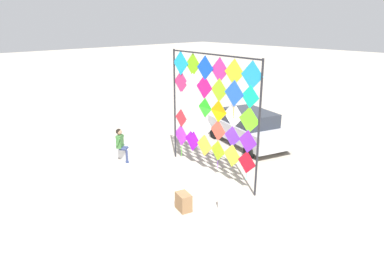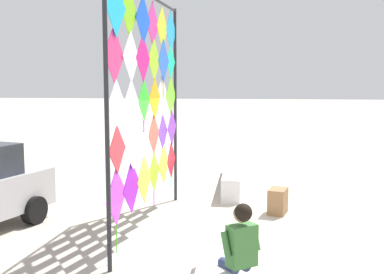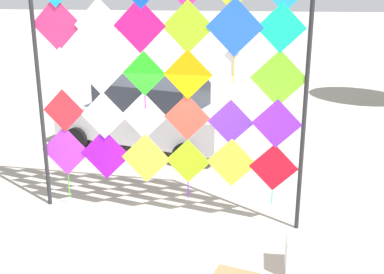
# 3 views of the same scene
# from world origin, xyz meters

# --- Properties ---
(ground) EXTENTS (120.00, 120.00, 0.00)m
(ground) POSITION_xyz_m (0.00, 0.00, 0.00)
(ground) COLOR #ADA393
(plaza_ledge_right) EXTENTS (3.98, 0.44, 0.56)m
(plaza_ledge_right) POSITION_xyz_m (3.82, -0.28, 0.28)
(plaza_ledge_right) COLOR silver
(plaza_ledge_right) RESTS_ON ground
(kite_display_rack) EXTENTS (4.57, 0.41, 4.48)m
(kite_display_rack) POSITION_xyz_m (-0.15, 1.21, 2.62)
(kite_display_rack) COLOR #232328
(kite_display_rack) RESTS_ON ground
(seated_vendor) EXTENTS (0.68, 0.65, 1.40)m
(seated_vendor) POSITION_xyz_m (-3.43, -0.57, 0.82)
(seated_vendor) COLOR navy
(seated_vendor) RESTS_ON ground
(cardboard_box_large) EXTENTS (0.60, 0.47, 0.54)m
(cardboard_box_large) POSITION_xyz_m (1.16, -1.32, 0.27)
(cardboard_box_large) COLOR olive
(cardboard_box_large) RESTS_ON ground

